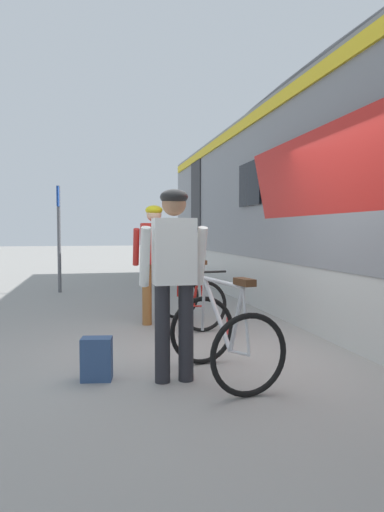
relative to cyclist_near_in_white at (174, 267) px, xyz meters
name	(u,v)px	position (x,y,z in m)	size (l,w,h in m)	color
ground_plane	(228,359)	(0.70, 0.61, -1.05)	(80.00, 80.00, 0.00)	gray
cyclist_near_in_white	(174,267)	(0.00, 0.00, 0.00)	(0.61, 0.31, 1.76)	#232328
cyclist_far_in_red	(154,254)	(0.17, 2.61, 0.00)	(0.61, 0.31, 1.76)	#935B2D
bicycle_near_silver	(224,336)	(0.46, -0.04, -0.65)	(0.86, 1.16, 0.99)	black
bicycle_far_red	(190,298)	(0.68, 2.46, -0.65)	(0.87, 1.17, 0.99)	black
backpack_on_platform	(97,359)	(-0.70, 0.18, -0.85)	(0.28, 0.18, 0.40)	navy
water_bottle_near_the_bikes	(229,326)	(1.06, 1.75, -0.94)	(0.07, 0.07, 0.23)	red
platform_sign_post	(59,221)	(-1.43, 6.63, 0.57)	(0.08, 0.70, 2.40)	#595B60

